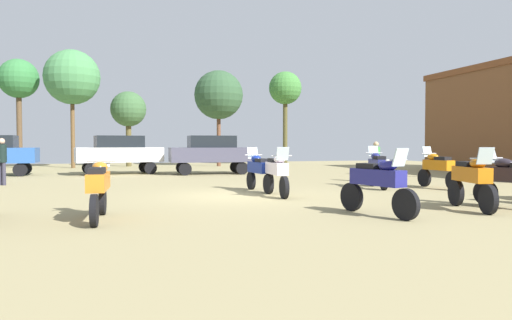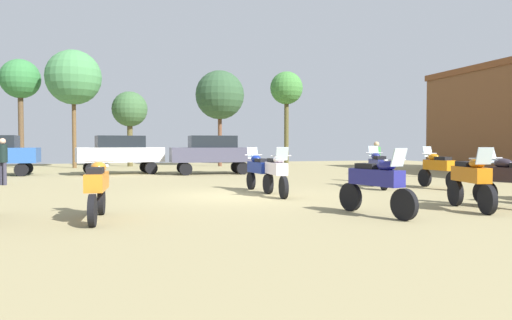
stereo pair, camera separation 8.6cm
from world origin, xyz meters
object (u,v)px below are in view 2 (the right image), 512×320
object	(u,v)px
motorcycle_1	(377,182)
motorcycle_9	(471,179)
car_3	(212,152)
tree_6	(286,90)
motorcycle_7	(438,168)
person_1	(376,158)
motorcycle_5	(378,167)
motorcycle_10	(259,170)
motorcycle_4	(97,186)
car_4	(120,152)
tree_3	(73,78)
person_2	(3,158)
tree_4	(130,110)
motorcycle_6	(276,172)
tree_5	(20,80)
tree_2	(220,95)

from	to	relation	value
motorcycle_1	motorcycle_9	world-z (taller)	motorcycle_9
motorcycle_1	car_3	distance (m)	15.19
car_3	tree_6	distance (m)	12.15
motorcycle_7	person_1	size ratio (longest dim) A/B	1.30
motorcycle_5	motorcycle_10	xyz separation A→B (m)	(-4.44, -0.09, -0.02)
motorcycle_4	car_4	size ratio (longest dim) A/B	0.50
motorcycle_1	motorcycle_10	distance (m)	5.90
motorcycle_1	tree_3	xyz separation A→B (m)	(-8.73, 23.55, 5.11)
motorcycle_1	motorcycle_9	distance (m)	2.64
motorcycle_9	car_4	xyz separation A→B (m)	(-8.38, 16.12, 0.43)
car_3	person_2	size ratio (longest dim) A/B	2.39
motorcycle_1	person_2	bearing A→B (deg)	-62.39
motorcycle_7	car_4	bearing A→B (deg)	131.99
tree_4	motorcycle_6	bearing A→B (deg)	-78.27
tree_5	tree_6	bearing A→B (deg)	-2.52
car_4	motorcycle_9	bearing A→B (deg)	-161.83
motorcycle_10	motorcycle_7	bearing A→B (deg)	-10.63
tree_3	tree_4	world-z (taller)	tree_3
motorcycle_4	motorcycle_1	bearing A→B (deg)	-6.29
motorcycle_4	motorcycle_6	size ratio (longest dim) A/B	1.00
tree_4	tree_5	xyz separation A→B (m)	(-6.92, -0.07, 1.81)
tree_2	tree_4	size ratio (longest dim) A/B	1.29
tree_2	tree_5	distance (m)	13.10
motorcycle_7	tree_3	xyz separation A→B (m)	(-14.07, 18.32, 5.12)
motorcycle_5	person_1	world-z (taller)	person_1
person_2	tree_5	size ratio (longest dim) A/B	0.25
motorcycle_6	tree_4	bearing A→B (deg)	-76.58
motorcycle_6	car_3	size ratio (longest dim) A/B	0.53
tree_6	motorcycle_6	bearing A→B (deg)	-109.38
motorcycle_9	tree_3	size ratio (longest dim) A/B	0.28
motorcycle_7	tree_2	world-z (taller)	tree_2
tree_2	tree_4	bearing A→B (deg)	167.60
car_3	car_4	size ratio (longest dim) A/B	0.95
motorcycle_1	motorcycle_5	bearing A→B (deg)	-134.93
motorcycle_10	car_3	bearing A→B (deg)	84.10
motorcycle_4	motorcycle_10	world-z (taller)	motorcycle_4
motorcycle_4	motorcycle_10	distance (m)	6.83
tree_3	tree_2	bearing A→B (deg)	-0.04
tree_6	car_3	bearing A→B (deg)	-128.43
motorcycle_9	tree_2	bearing A→B (deg)	-74.09
tree_4	tree_6	size ratio (longest dim) A/B	0.76
tree_3	tree_4	xyz separation A→B (m)	(3.51, 1.33, -1.94)
tree_2	motorcycle_5	bearing A→B (deg)	-82.14
car_4	tree_6	bearing A→B (deg)	-65.97
motorcycle_7	person_1	xyz separation A→B (m)	(-0.73, 3.08, 0.25)
motorcycle_5	tree_6	bearing A→B (deg)	95.24
motorcycle_7	tree_6	xyz separation A→B (m)	(0.61, 18.79, 4.83)
tree_4	tree_3	bearing A→B (deg)	-159.16
motorcycle_5	motorcycle_1	bearing A→B (deg)	-105.89
person_1	tree_4	size ratio (longest dim) A/B	0.32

